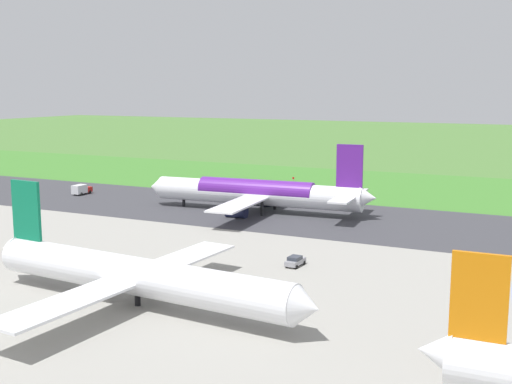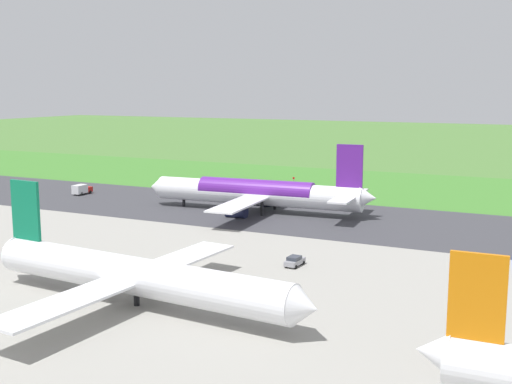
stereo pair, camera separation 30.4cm
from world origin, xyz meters
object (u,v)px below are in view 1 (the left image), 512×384
Objects in this scene: service_truck_baggage at (81,189)px; no_stopping_sign at (293,181)px; traffic_cone_orange at (280,182)px; service_car_followme at (295,261)px; airliner_main at (258,193)px; airliner_parked_mid at (135,275)px.

no_stopping_sign reaches higher than service_truck_baggage.
no_stopping_sign is 8.00m from traffic_cone_orange.
no_stopping_sign is (31.43, -75.21, 0.82)m from service_car_followme.
service_truck_baggage is at bearing -1.61° from airliner_main.
service_car_followme reaches higher than traffic_cone_orange.
service_truck_baggage reaches higher than service_car_followme.
no_stopping_sign is (-44.56, -36.24, 0.26)m from service_truck_baggage.
airliner_main is at bearing -56.90° from service_car_followme.
airliner_main is at bearing 107.09° from traffic_cone_orange.
airliner_parked_mid is at bearing 101.75° from airliner_main.
airliner_main reaches higher than no_stopping_sign.
airliner_parked_mid is (-13.16, 63.31, -0.34)m from airliner_main.
traffic_cone_orange is at bearing -38.81° from no_stopping_sign.
service_car_followme is (-75.99, 38.97, -0.56)m from service_truck_baggage.
no_stopping_sign is at bearing -67.32° from service_car_followme.
service_truck_baggage is 1.36× the size of service_car_followme.
service_truck_baggage is at bearing -45.03° from airliner_parked_mid.
airliner_parked_mid reaches higher than no_stopping_sign.
airliner_main is at bearing 178.39° from service_truck_baggage.
service_truck_baggage is at bearing 46.98° from traffic_cone_orange.
service_car_followme is (-11.30, -25.78, -3.17)m from airliner_parked_mid.
traffic_cone_orange is at bearing -64.89° from service_car_followme.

